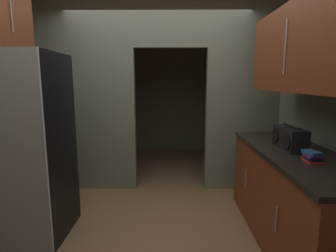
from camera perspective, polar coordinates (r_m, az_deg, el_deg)
name	(u,v)px	position (r m, az deg, el deg)	size (l,w,h in m)	color
ground	(153,238)	(2.92, -3.19, -22.90)	(20.00, 20.00, 0.00)	#93704C
kitchen_partition	(155,90)	(3.77, -2.87, 7.71)	(3.39, 0.12, 2.69)	gray
adjoining_room_shell	(162,92)	(5.39, -1.31, 7.23)	(3.39, 2.31, 2.69)	gray
refrigerator	(24,148)	(2.99, -28.52, -4.12)	(0.77, 0.77, 1.84)	black
lower_cabinet_run	(294,198)	(2.88, 25.40, -13.87)	(0.69, 1.97, 0.92)	brown
upper_cabinet_counterside	(306,47)	(2.68, 27.59, 14.75)	(0.36, 1.77, 0.77)	brown
boombox	(290,138)	(2.80, 24.69, -2.39)	(0.18, 0.43, 0.24)	black
book_stack	(313,157)	(2.45, 28.67, -5.82)	(0.14, 0.16, 0.09)	red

